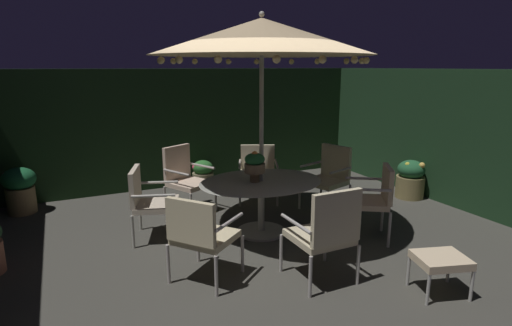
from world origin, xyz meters
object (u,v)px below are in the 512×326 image
object	(u,v)px
patio_chair_east	(326,230)
patio_chair_southwest	(258,169)
patio_chair_west	(185,175)
potted_plant_left_near	(203,174)
centerpiece_planter	(255,164)
patio_chair_southeast	(374,196)
patio_dining_table	(261,191)
ottoman_footrest	(441,261)
patio_chair_north	(149,198)
potted_plant_left_far	(20,188)
patio_chair_south	(330,174)
patio_umbrella	(262,37)
patio_chair_northeast	(200,232)
potted_plant_back_right	(410,179)

from	to	relation	value
patio_chair_east	patio_chair_southwest	world-z (taller)	patio_chair_east
patio_chair_west	potted_plant_left_near	world-z (taller)	patio_chair_west
centerpiece_planter	patio_chair_southeast	world-z (taller)	centerpiece_planter
patio_dining_table	patio_chair_west	size ratio (longest dim) A/B	1.66
patio_chair_southeast	patio_chair_west	size ratio (longest dim) A/B	0.96
ottoman_footrest	patio_chair_north	bearing A→B (deg)	131.40
ottoman_footrest	potted_plant_left_far	size ratio (longest dim) A/B	0.81
patio_chair_south	patio_chair_southeast	bearing A→B (deg)	-98.52
patio_umbrella	patio_chair_south	world-z (taller)	patio_umbrella
patio_chair_southeast	patio_chair_south	distance (m)	1.25
centerpiece_planter	patio_chair_east	bearing A→B (deg)	-85.71
patio_chair_northeast	patio_chair_west	bearing A→B (deg)	77.93
patio_chair_east	patio_chair_south	size ratio (longest dim) A/B	1.05
patio_chair_north	patio_chair_southwest	bearing A→B (deg)	23.72
patio_chair_northeast	potted_plant_left_near	world-z (taller)	patio_chair_northeast
patio_chair_southwest	potted_plant_left_far	bearing A→B (deg)	165.29
patio_chair_south	patio_chair_southwest	size ratio (longest dim) A/B	1.10
patio_dining_table	patio_chair_north	xyz separation A→B (m)	(-1.39, 0.47, -0.04)
patio_chair_northeast	potted_plant_left_far	bearing A→B (deg)	119.91
patio_chair_southeast	ottoman_footrest	bearing A→B (deg)	-103.22
ottoman_footrest	potted_plant_back_right	xyz separation A→B (m)	(2.08, 2.43, -0.02)
patio_chair_north	patio_chair_south	bearing A→B (deg)	-0.69
patio_chair_southwest	patio_chair_west	size ratio (longest dim) A/B	0.89
patio_dining_table	patio_chair_south	distance (m)	1.48
centerpiece_planter	patio_chair_northeast	xyz separation A→B (m)	(-1.04, -0.89, -0.42)
potted_plant_back_right	potted_plant_left_near	bearing A→B (deg)	145.00
patio_dining_table	patio_chair_west	world-z (taller)	patio_chair_west
patio_umbrella	patio_chair_east	size ratio (longest dim) A/B	2.74
ottoman_footrest	patio_chair_west	bearing A→B (deg)	114.51
patio_dining_table	patio_chair_southwest	world-z (taller)	patio_chair_southwest
potted_plant_left_near	patio_chair_southwest	bearing A→B (deg)	-59.04
patio_umbrella	patio_chair_west	bearing A→B (deg)	116.93
patio_chair_southeast	potted_plant_back_right	xyz separation A→B (m)	(1.76, 1.08, -0.25)
patio_dining_table	centerpiece_planter	bearing A→B (deg)	-167.48
patio_chair_northeast	patio_chair_southeast	distance (m)	2.38
potted_plant_back_right	patio_chair_southwest	bearing A→B (deg)	155.99
centerpiece_planter	patio_chair_northeast	world-z (taller)	centerpiece_planter
potted_plant_back_right	patio_chair_northeast	bearing A→B (deg)	-163.94
centerpiece_planter	ottoman_footrest	bearing A→B (deg)	-64.38
patio_dining_table	patio_chair_southeast	xyz separation A→B (m)	(1.23, -0.80, -0.01)
patio_chair_north	ottoman_footrest	xyz separation A→B (m)	(2.30, -2.61, -0.21)
patio_chair_south	ottoman_footrest	xyz separation A→B (m)	(-0.50, -2.58, -0.22)
potted_plant_left_near	potted_plant_left_far	distance (m)	2.97
patio_chair_east	potted_plant_left_near	bearing A→B (deg)	90.46
patio_chair_south	potted_plant_back_right	xyz separation A→B (m)	(1.58, -0.15, -0.24)
patio_chair_north	patio_dining_table	bearing A→B (deg)	-18.47
patio_dining_table	patio_chair_west	distance (m)	1.48
ottoman_footrest	potted_plant_back_right	world-z (taller)	potted_plant_back_right
patio_chair_west	potted_plant_left_near	distance (m)	1.29
patio_chair_northeast	potted_plant_back_right	distance (m)	4.32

